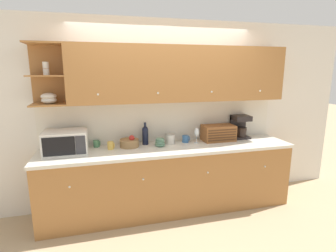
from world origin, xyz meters
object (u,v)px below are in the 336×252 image
Objects in this scene: microwave at (66,142)px; bowl_stack_on_counter at (160,142)px; mug_blue_second at (97,144)px; fruit_basket at (130,143)px; mug_patterned_third at (186,139)px; mug at (111,145)px; coffee_maker at (240,126)px; storage_canister at (170,139)px; wine_glass at (197,133)px; wine_bottle at (145,134)px; bread_box at (218,133)px.

microwave is 1.20m from bowl_stack_on_counter.
mug_blue_second is 0.36× the size of fruit_basket.
bowl_stack_on_counter reaches higher than mug_patterned_third.
microwave reaches higher than mug.
mug_patterned_third is at bearing 1.78° from fruit_basket.
microwave is at bearing -176.90° from coffee_maker.
bowl_stack_on_counter is 1.01× the size of storage_canister.
microwave reaches higher than wine_glass.
wine_bottle is at bearing 13.94° from mug.
mug is 0.22× the size of bread_box.
coffee_maker is (1.45, 0.00, 0.03)m from wine_bottle.
coffee_maker reaches higher than wine_glass.
bowl_stack_on_counter is 0.41m from mug_patterned_third.
microwave is 1.66× the size of wine_bottle.
wine_bottle is at bearing 176.04° from mug_patterned_third.
mug is 0.95× the size of mug_patterned_third.
mug is at bearing -167.96° from fruit_basket.
coffee_maker is at bearing 10.72° from bread_box.
microwave is 1.03m from wine_bottle.
wine_bottle reaches higher than mug_patterned_third.
microwave reaches higher than bowl_stack_on_counter.
bread_box is at bearing -3.68° from mug_patterned_third.
wine_glass is at bearing -8.74° from wine_bottle.
microwave is 1.60m from mug_patterned_third.
fruit_basket is 0.57m from storage_canister.
wine_bottle is at bearing 171.26° from wine_glass.
coffee_maker is (0.74, 0.11, 0.03)m from wine_glass.
coffee_maker reaches higher than bowl_stack_on_counter.
wine_bottle reaches higher than fruit_basket.
coffee_maker is at bearing 2.97° from storage_canister.
mug_blue_second is 0.85× the size of mug_patterned_third.
storage_canister reaches higher than mug_patterned_third.
storage_canister is (0.17, 0.09, 0.02)m from bowl_stack_on_counter.
wine_bottle is 2.20× the size of storage_canister.
wine_glass is (0.94, -0.05, 0.09)m from fruit_basket.
bread_box is at bearing 1.66° from microwave.
storage_canister is (0.82, 0.06, 0.02)m from mug.
bread_box is (1.72, -0.11, 0.07)m from mug_blue_second.
fruit_basket is 0.82× the size of wine_bottle.
microwave is 5.09× the size of mug.
storage_canister is at bearing 178.74° from bread_box.
wine_bottle is 0.36m from storage_canister.
mug_blue_second is at bearing 138.34° from mug.
fruit_basket is 0.41m from bowl_stack_on_counter.
mug_blue_second is at bearing 176.41° from wine_bottle.
bowl_stack_on_counter is at bearing -2.46° from mug.
mug_patterned_third is 0.49m from bread_box.
mug_patterned_third is 0.23× the size of bread_box.
bowl_stack_on_counter is 0.55m from wine_glass.
wine_bottle is 1.45m from coffee_maker.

